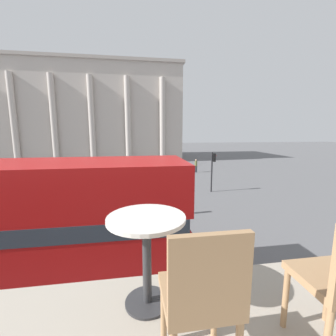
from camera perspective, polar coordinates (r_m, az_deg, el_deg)
name	(u,v)px	position (r m, az deg, el deg)	size (l,w,h in m)	color
cafe_dining_table	(147,241)	(1.82, -5.45, -17.90)	(0.60, 0.60, 0.73)	#2D2D30
cafe_chair_0	(202,295)	(1.36, 8.58, -29.27)	(0.40, 0.40, 0.91)	#A87F56
plaza_building_left	(83,114)	(45.86, -20.84, 12.66)	(35.58, 15.49, 16.58)	#BCB2A8
traffic_light_near	(132,180)	(12.93, -9.01, -3.13)	(0.42, 0.24, 3.51)	black
traffic_light_mid	(213,166)	(19.14, 11.32, 0.53)	(0.42, 0.24, 3.37)	black
car_maroon	(102,181)	(21.08, -16.36, -3.08)	(4.20, 1.93, 1.35)	black
car_silver	(104,167)	(28.91, -15.90, 0.19)	(4.20, 1.93, 1.35)	black
pedestrian_yellow	(117,175)	(22.19, -12.81, -1.72)	(0.32, 0.32, 1.63)	#282B33
pedestrian_blue	(99,163)	(31.04, -17.19, 1.17)	(0.32, 0.32, 1.63)	#282B33
pedestrian_red	(55,165)	(31.90, -26.76, 0.74)	(0.32, 0.32, 1.59)	#282B33
pedestrian_olive	(196,165)	(28.32, 7.10, 0.80)	(0.32, 0.32, 1.65)	#282B33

